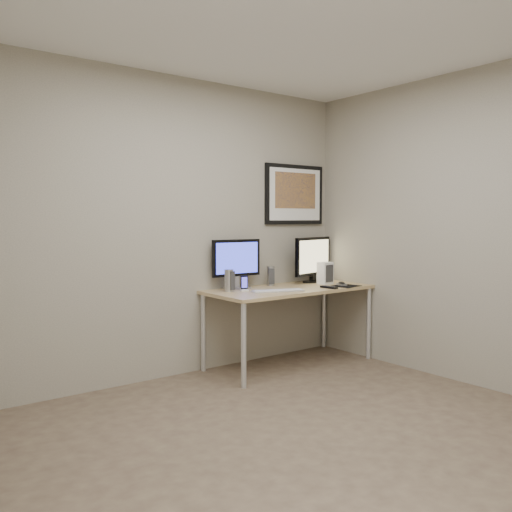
{
  "coord_description": "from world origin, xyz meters",
  "views": [
    {
      "loc": [
        -2.31,
        -2.46,
        1.38
      ],
      "look_at": [
        0.41,
        1.1,
        1.07
      ],
      "focal_mm": 38.0,
      "sensor_mm": 36.0,
      "label": 1
    }
  ],
  "objects_px": {
    "desk": "(290,295)",
    "keyboard": "(278,291)",
    "monitor_tv": "(313,258)",
    "fan_unit": "(325,273)",
    "speaker_left": "(229,280)",
    "phone_dock": "(244,283)",
    "monitor_large": "(236,261)",
    "speaker_right": "(271,276)",
    "framed_art": "(295,194)"
  },
  "relations": [
    {
      "from": "desk",
      "to": "keyboard",
      "type": "distance_m",
      "value": 0.3
    },
    {
      "from": "monitor_tv",
      "to": "fan_unit",
      "type": "bearing_deg",
      "value": -100.15
    },
    {
      "from": "monitor_tv",
      "to": "speaker_left",
      "type": "height_order",
      "value": "monitor_tv"
    },
    {
      "from": "phone_dock",
      "to": "monitor_large",
      "type": "bearing_deg",
      "value": 97.51
    },
    {
      "from": "speaker_left",
      "to": "fan_unit",
      "type": "bearing_deg",
      "value": -25.12
    },
    {
      "from": "keyboard",
      "to": "monitor_tv",
      "type": "bearing_deg",
      "value": 42.91
    },
    {
      "from": "monitor_large",
      "to": "phone_dock",
      "type": "distance_m",
      "value": 0.25
    },
    {
      "from": "monitor_large",
      "to": "monitor_tv",
      "type": "bearing_deg",
      "value": -1.6
    },
    {
      "from": "speaker_left",
      "to": "phone_dock",
      "type": "relative_size",
      "value": 1.43
    },
    {
      "from": "fan_unit",
      "to": "phone_dock",
      "type": "bearing_deg",
      "value": 168.87
    },
    {
      "from": "monitor_tv",
      "to": "speaker_right",
      "type": "xyz_separation_m",
      "value": [
        -0.51,
        0.06,
        -0.15
      ]
    },
    {
      "from": "framed_art",
      "to": "monitor_large",
      "type": "height_order",
      "value": "framed_art"
    },
    {
      "from": "desk",
      "to": "framed_art",
      "type": "distance_m",
      "value": 1.07
    },
    {
      "from": "monitor_large",
      "to": "speaker_right",
      "type": "bearing_deg",
      "value": 0.42
    },
    {
      "from": "keyboard",
      "to": "fan_unit",
      "type": "bearing_deg",
      "value": 30.85
    },
    {
      "from": "fan_unit",
      "to": "framed_art",
      "type": "bearing_deg",
      "value": 105.19
    },
    {
      "from": "framed_art",
      "to": "monitor_tv",
      "type": "height_order",
      "value": "framed_art"
    },
    {
      "from": "framed_art",
      "to": "monitor_large",
      "type": "distance_m",
      "value": 1.01
    },
    {
      "from": "desk",
      "to": "speaker_right",
      "type": "bearing_deg",
      "value": 99.04
    },
    {
      "from": "monitor_tv",
      "to": "fan_unit",
      "type": "xyz_separation_m",
      "value": [
        0.01,
        -0.17,
        -0.14
      ]
    },
    {
      "from": "keyboard",
      "to": "fan_unit",
      "type": "height_order",
      "value": "fan_unit"
    },
    {
      "from": "monitor_large",
      "to": "framed_art",
      "type": "bearing_deg",
      "value": 8.88
    },
    {
      "from": "monitor_large",
      "to": "monitor_tv",
      "type": "distance_m",
      "value": 0.9
    },
    {
      "from": "monitor_large",
      "to": "desk",
      "type": "bearing_deg",
      "value": -27.68
    },
    {
      "from": "desk",
      "to": "speaker_right",
      "type": "distance_m",
      "value": 0.29
    },
    {
      "from": "desk",
      "to": "monitor_large",
      "type": "relative_size",
      "value": 3.19
    },
    {
      "from": "speaker_left",
      "to": "framed_art",
      "type": "bearing_deg",
      "value": -6.93
    },
    {
      "from": "speaker_right",
      "to": "fan_unit",
      "type": "distance_m",
      "value": 0.56
    },
    {
      "from": "speaker_right",
      "to": "keyboard",
      "type": "relative_size",
      "value": 0.4
    },
    {
      "from": "desk",
      "to": "framed_art",
      "type": "height_order",
      "value": "framed_art"
    },
    {
      "from": "framed_art",
      "to": "phone_dock",
      "type": "bearing_deg",
      "value": -163.16
    },
    {
      "from": "monitor_large",
      "to": "phone_dock",
      "type": "relative_size",
      "value": 3.61
    },
    {
      "from": "phone_dock",
      "to": "desk",
      "type": "bearing_deg",
      "value": 9.01
    },
    {
      "from": "speaker_left",
      "to": "monitor_large",
      "type": "bearing_deg",
      "value": 17.52
    },
    {
      "from": "desk",
      "to": "framed_art",
      "type": "relative_size",
      "value": 2.13
    },
    {
      "from": "monitor_tv",
      "to": "speaker_right",
      "type": "height_order",
      "value": "monitor_tv"
    },
    {
      "from": "speaker_left",
      "to": "keyboard",
      "type": "distance_m",
      "value": 0.45
    },
    {
      "from": "framed_art",
      "to": "fan_unit",
      "type": "distance_m",
      "value": 0.85
    },
    {
      "from": "monitor_large",
      "to": "keyboard",
      "type": "relative_size",
      "value": 1.08
    },
    {
      "from": "desk",
      "to": "monitor_tv",
      "type": "xyz_separation_m",
      "value": [
        0.47,
        0.18,
        0.31
      ]
    },
    {
      "from": "monitor_tv",
      "to": "phone_dock",
      "type": "height_order",
      "value": "monitor_tv"
    },
    {
      "from": "framed_art",
      "to": "fan_unit",
      "type": "height_order",
      "value": "framed_art"
    },
    {
      "from": "desk",
      "to": "framed_art",
      "type": "xyz_separation_m",
      "value": [
        0.35,
        0.33,
        0.96
      ]
    },
    {
      "from": "monitor_large",
      "to": "phone_dock",
      "type": "bearing_deg",
      "value": -98.47
    },
    {
      "from": "speaker_left",
      "to": "fan_unit",
      "type": "distance_m",
      "value": 1.08
    },
    {
      "from": "desk",
      "to": "speaker_right",
      "type": "relative_size",
      "value": 8.58
    },
    {
      "from": "monitor_tv",
      "to": "fan_unit",
      "type": "relative_size",
      "value": 2.66
    },
    {
      "from": "phone_dock",
      "to": "framed_art",
      "type": "bearing_deg",
      "value": 36.29
    },
    {
      "from": "monitor_tv",
      "to": "speaker_left",
      "type": "xyz_separation_m",
      "value": [
        -1.07,
        -0.05,
        -0.15
      ]
    },
    {
      "from": "framed_art",
      "to": "monitor_large",
      "type": "relative_size",
      "value": 1.5
    }
  ]
}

